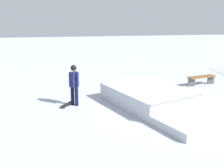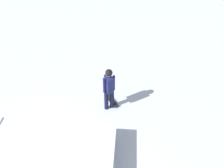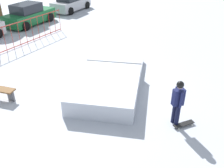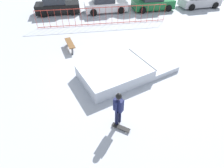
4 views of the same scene
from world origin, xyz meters
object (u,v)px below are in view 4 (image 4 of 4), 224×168
(skateboard, at_px, (121,127))
(parked_car_green, at_px, (153,2))
(parked_car_black, at_px, (57,6))
(parked_car_white, at_px, (105,4))
(skater, at_px, (118,107))
(parked_car_silver, at_px, (200,0))
(skate_ramp, at_px, (122,71))
(park_bench, at_px, (70,44))

(skateboard, bearing_deg, parked_car_green, 102.36)
(parked_car_black, relative_size, parked_car_white, 0.99)
(skater, bearing_deg, parked_car_white, 127.33)
(skateboard, bearing_deg, parked_car_silver, 87.19)
(skate_ramp, bearing_deg, parked_car_black, 90.25)
(park_bench, bearing_deg, skateboard, -71.51)
(skate_ramp, bearing_deg, parked_car_green, 42.34)
(park_bench, distance_m, parked_car_silver, 14.93)
(skate_ramp, xyz_separation_m, parked_car_silver, (10.04, 10.71, 0.41))
(parked_car_black, bearing_deg, parked_car_green, -4.80)
(park_bench, xyz_separation_m, parked_car_white, (3.16, 7.04, 0.37))
(skater, bearing_deg, skateboard, -35.81)
(skateboard, distance_m, parked_car_silver, 17.86)
(parked_car_black, height_order, parked_car_white, same)
(parked_car_green, xyz_separation_m, parked_car_silver, (5.11, 0.20, 0.00))
(skateboard, xyz_separation_m, parked_car_white, (0.81, 14.08, 0.65))
(skate_ramp, relative_size, park_bench, 3.63)
(park_bench, xyz_separation_m, parked_car_silver, (13.06, 7.24, 0.37))
(skate_ramp, xyz_separation_m, park_bench, (-3.02, 3.47, 0.04))
(parked_car_black, bearing_deg, skateboard, -78.46)
(parked_car_black, xyz_separation_m, parked_car_green, (9.43, -0.22, 0.00))
(park_bench, height_order, parked_car_white, parked_car_white)
(skateboard, distance_m, parked_car_black, 14.81)
(parked_car_silver, bearing_deg, park_bench, -156.33)
(skate_ramp, distance_m, skater, 3.41)
(parked_car_green, bearing_deg, parked_car_silver, -2.60)
(park_bench, bearing_deg, parked_car_black, 101.55)
(skater, bearing_deg, parked_car_black, 146.05)
(parked_car_silver, bearing_deg, skate_ramp, -138.49)
(park_bench, distance_m, parked_car_green, 10.62)
(parked_car_green, bearing_deg, parked_car_white, 175.01)
(park_bench, bearing_deg, parked_car_silver, 29.01)
(skateboard, height_order, parked_car_silver, parked_car_silver)
(park_bench, relative_size, parked_car_black, 0.39)
(skater, relative_size, skateboard, 2.23)
(skate_ramp, height_order, park_bench, skate_ramp)
(skater, height_order, parked_car_green, skater)
(skater, relative_size, parked_car_black, 0.41)
(parked_car_black, height_order, parked_car_silver, same)
(skate_ramp, distance_m, parked_car_black, 11.63)
(skate_ramp, height_order, parked_car_green, parked_car_green)
(skate_ramp, height_order, skateboard, skate_ramp)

